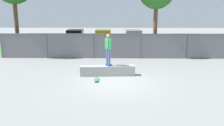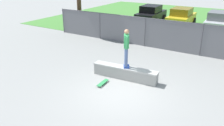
{
  "view_description": "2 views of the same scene",
  "coord_description": "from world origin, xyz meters",
  "px_view_note": "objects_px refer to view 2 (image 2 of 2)",
  "views": [
    {
      "loc": [
        0.0,
        -12.32,
        3.72
      ],
      "look_at": [
        -0.25,
        0.92,
        0.84
      ],
      "focal_mm": 39.1,
      "sensor_mm": 36.0,
      "label": 1
    },
    {
      "loc": [
        4.16,
        -7.49,
        4.81
      ],
      "look_at": [
        -0.99,
        0.93,
        0.83
      ],
      "focal_mm": 36.98,
      "sensor_mm": 36.0,
      "label": 2
    }
  ],
  "objects_px": {
    "car_yellow": "(181,17)",
    "car_black": "(151,14)",
    "skateboard": "(103,83)",
    "concrete_ledge": "(125,73)",
    "car_silver": "(219,21)",
    "skateboarder": "(126,47)"
  },
  "relations": [
    {
      "from": "concrete_ledge",
      "to": "car_silver",
      "type": "xyz_separation_m",
      "value": [
        2.28,
        12.22,
        0.54
      ]
    },
    {
      "from": "car_silver",
      "to": "skateboarder",
      "type": "bearing_deg",
      "value": -100.38
    },
    {
      "from": "skateboard",
      "to": "car_black",
      "type": "distance_m",
      "value": 14.17
    },
    {
      "from": "car_black",
      "to": "car_silver",
      "type": "height_order",
      "value": "same"
    },
    {
      "from": "skateboard",
      "to": "car_yellow",
      "type": "height_order",
      "value": "car_yellow"
    },
    {
      "from": "concrete_ledge",
      "to": "car_silver",
      "type": "relative_size",
      "value": 0.76
    },
    {
      "from": "car_yellow",
      "to": "car_silver",
      "type": "xyz_separation_m",
      "value": [
        3.21,
        -0.36,
        0.0
      ]
    },
    {
      "from": "skateboard",
      "to": "car_yellow",
      "type": "bearing_deg",
      "value": 91.57
    },
    {
      "from": "car_yellow",
      "to": "skateboard",
      "type": "bearing_deg",
      "value": -88.43
    },
    {
      "from": "concrete_ledge",
      "to": "car_silver",
      "type": "distance_m",
      "value": 12.44
    },
    {
      "from": "skateboarder",
      "to": "skateboard",
      "type": "distance_m",
      "value": 1.95
    },
    {
      "from": "car_black",
      "to": "car_silver",
      "type": "relative_size",
      "value": 1.0
    },
    {
      "from": "skateboard",
      "to": "car_black",
      "type": "bearing_deg",
      "value": 103.9
    },
    {
      "from": "skateboard",
      "to": "car_yellow",
      "type": "xyz_separation_m",
      "value": [
        -0.37,
        13.64,
        0.77
      ]
    },
    {
      "from": "car_black",
      "to": "car_yellow",
      "type": "distance_m",
      "value": 3.03
    },
    {
      "from": "concrete_ledge",
      "to": "car_yellow",
      "type": "height_order",
      "value": "car_yellow"
    },
    {
      "from": "skateboarder",
      "to": "car_yellow",
      "type": "relative_size",
      "value": 0.43
    },
    {
      "from": "car_yellow",
      "to": "car_black",
      "type": "bearing_deg",
      "value": 178.35
    },
    {
      "from": "concrete_ledge",
      "to": "car_black",
      "type": "xyz_separation_m",
      "value": [
        -3.96,
        12.67,
        0.54
      ]
    },
    {
      "from": "skateboard",
      "to": "car_black",
      "type": "relative_size",
      "value": 0.19
    },
    {
      "from": "concrete_ledge",
      "to": "car_yellow",
      "type": "distance_m",
      "value": 12.63
    },
    {
      "from": "skateboarder",
      "to": "car_black",
      "type": "distance_m",
      "value": 13.3
    }
  ]
}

